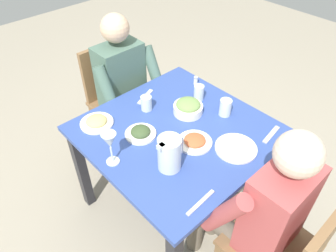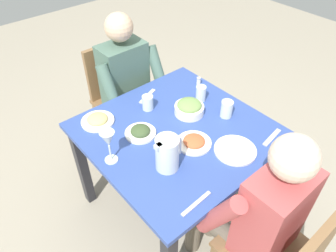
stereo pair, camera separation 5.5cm
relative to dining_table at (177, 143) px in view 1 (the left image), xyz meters
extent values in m
plane|color=#9E937F|center=(0.00, 0.00, -0.62)|extent=(8.00, 8.00, 0.00)
cube|color=#334C99|center=(0.00, 0.00, 0.09)|extent=(1.00, 1.00, 0.03)
cube|color=#232328|center=(0.45, -0.45, -0.27)|extent=(0.06, 0.06, 0.70)
cube|color=#232328|center=(-0.45, 0.45, -0.27)|extent=(0.06, 0.06, 0.70)
cube|color=#232328|center=(0.45, 0.45, -0.27)|extent=(0.06, 0.06, 0.70)
cube|color=olive|center=(0.12, -0.55, -0.40)|extent=(0.04, 0.04, 0.45)
cube|color=olive|center=(-0.05, -0.72, -0.16)|extent=(0.40, 0.40, 0.03)
cube|color=olive|center=(-0.05, -0.90, 0.06)|extent=(0.38, 0.04, 0.42)
cube|color=olive|center=(0.27, 0.89, -0.40)|extent=(0.04, 0.04, 0.45)
cube|color=olive|center=(-0.07, 0.89, -0.40)|extent=(0.04, 0.04, 0.45)
cube|color=olive|center=(0.27, 0.55, -0.40)|extent=(0.04, 0.04, 0.45)
cube|color=olive|center=(-0.07, 0.55, -0.40)|extent=(0.04, 0.04, 0.45)
cube|color=olive|center=(0.10, 0.72, -0.16)|extent=(0.40, 0.40, 0.03)
cube|color=olive|center=(0.10, 0.90, 0.06)|extent=(0.38, 0.04, 0.42)
cube|color=#B24C4C|center=(-0.05, -0.69, 0.10)|extent=(0.32, 0.20, 0.50)
sphere|color=beige|center=(-0.05, -0.69, 0.47)|extent=(0.19, 0.19, 0.19)
cylinder|color=#665B4C|center=(-0.13, -0.50, -0.18)|extent=(0.11, 0.38, 0.11)
cylinder|color=#665B4C|center=(-0.13, -0.31, -0.39)|extent=(0.10, 0.10, 0.47)
cylinder|color=#B24C4C|center=(-0.25, -0.55, 0.12)|extent=(0.08, 0.23, 0.37)
cylinder|color=#665B4C|center=(0.04, -0.50, -0.18)|extent=(0.11, 0.38, 0.11)
cylinder|color=#665B4C|center=(0.04, -0.31, -0.39)|extent=(0.10, 0.10, 0.47)
cylinder|color=#B24C4C|center=(0.15, -0.55, 0.12)|extent=(0.08, 0.23, 0.37)
cube|color=#4C6B5B|center=(0.10, 0.69, 0.10)|extent=(0.32, 0.20, 0.50)
sphere|color=#DBB28E|center=(0.10, 0.69, 0.47)|extent=(0.19, 0.19, 0.19)
cylinder|color=#665B4C|center=(0.18, 0.50, -0.18)|extent=(0.11, 0.38, 0.11)
cylinder|color=#665B4C|center=(0.18, 0.31, -0.39)|extent=(0.10, 0.10, 0.47)
cylinder|color=#4C6B5B|center=(0.30, 0.55, 0.12)|extent=(0.08, 0.23, 0.37)
cylinder|color=#665B4C|center=(0.01, 0.50, -0.18)|extent=(0.11, 0.38, 0.11)
cylinder|color=#665B4C|center=(0.01, 0.31, -0.39)|extent=(0.10, 0.10, 0.47)
cylinder|color=#4C6B5B|center=(-0.10, 0.55, 0.12)|extent=(0.08, 0.23, 0.37)
cylinder|color=silver|center=(-0.23, -0.17, 0.20)|extent=(0.12, 0.12, 0.19)
cube|color=silver|center=(-0.15, -0.17, 0.21)|extent=(0.02, 0.02, 0.11)
cube|color=silver|center=(-0.28, -0.17, 0.29)|extent=(0.04, 0.03, 0.02)
cylinder|color=white|center=(0.16, 0.07, 0.13)|extent=(0.18, 0.18, 0.05)
ellipsoid|color=#759951|center=(0.16, 0.07, 0.17)|extent=(0.15, 0.15, 0.06)
cylinder|color=white|center=(0.12, -0.33, 0.11)|extent=(0.23, 0.23, 0.01)
ellipsoid|color=white|center=(0.12, -0.33, 0.13)|extent=(0.14, 0.14, 0.03)
cylinder|color=white|center=(-0.31, 0.36, 0.11)|extent=(0.20, 0.20, 0.01)
ellipsoid|color=#E0C670|center=(-0.31, 0.36, 0.13)|extent=(0.12, 0.12, 0.05)
cylinder|color=white|center=(-0.18, 0.11, 0.11)|extent=(0.18, 0.18, 0.01)
ellipsoid|color=#3D512D|center=(-0.18, 0.11, 0.13)|extent=(0.11, 0.11, 0.05)
cylinder|color=white|center=(-0.01, -0.14, 0.11)|extent=(0.19, 0.19, 0.01)
ellipsoid|color=#CC5B33|center=(-0.01, -0.14, 0.13)|extent=(0.12, 0.12, 0.04)
cylinder|color=silver|center=(-0.01, 0.27, 0.15)|extent=(0.07, 0.07, 0.09)
cylinder|color=silver|center=(0.31, 0.12, 0.16)|extent=(0.06, 0.06, 0.10)
cylinder|color=silver|center=(0.31, -0.09, 0.16)|extent=(0.07, 0.07, 0.11)
cylinder|color=silver|center=(-0.42, 0.05, 0.11)|extent=(0.07, 0.07, 0.01)
cylinder|color=silver|center=(-0.42, 0.05, 0.16)|extent=(0.01, 0.01, 0.10)
cone|color=silver|center=(-0.42, 0.05, 0.26)|extent=(0.08, 0.08, 0.09)
cylinder|color=white|center=(0.42, 0.26, 0.13)|extent=(0.03, 0.03, 0.04)
cylinder|color=#B2B2B7|center=(0.42, 0.26, 0.16)|extent=(0.03, 0.03, 0.01)
cube|color=silver|center=(0.07, 0.37, 0.11)|extent=(0.17, 0.09, 0.01)
cube|color=silver|center=(-0.27, -0.43, 0.11)|extent=(0.19, 0.03, 0.01)
cube|color=silver|center=(0.36, -0.39, 0.11)|extent=(0.17, 0.05, 0.01)
camera|label=1|loc=(-0.96, -0.96, 1.33)|focal=33.66mm
camera|label=2|loc=(-0.92, -0.99, 1.33)|focal=33.66mm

